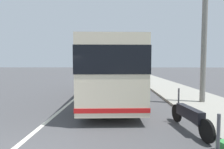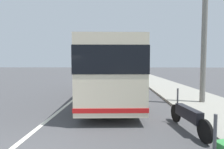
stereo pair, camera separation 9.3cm
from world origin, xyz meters
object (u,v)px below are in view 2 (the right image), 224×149
Objects in this scene: coach_bus at (110,69)px; car_far_distant at (116,72)px; utility_pole at (205,23)px; car_side_street at (97,70)px; car_oncoming at (118,70)px; motorcycle_nearest_curb at (188,116)px.

coach_bus is 21.80m from car_far_distant.
utility_pole is at bearing -169.26° from car_far_distant.
car_far_distant is 0.48× the size of utility_pole.
car_side_street is 9.11m from car_far_distant.
car_oncoming is (29.92, -0.51, -1.13)m from coach_bus.
coach_bus is 6.25m from motorcycle_nearest_curb.
motorcycle_nearest_curb is 5.76m from utility_pole.
motorcycle_nearest_curb is at bearing 149.25° from utility_pole.
car_far_distant reaches higher than car_oncoming.
car_far_distant is at bearing 27.29° from car_side_street.
car_far_distant is (-7.96, -4.42, 0.03)m from car_side_street.
car_side_street is at bearing 87.56° from car_oncoming.
coach_bus reaches higher than car_oncoming.
coach_bus reaches higher than car_side_street.
utility_pole reaches higher than coach_bus.
car_oncoming is 4.85m from car_side_street.
car_side_street is 1.03× the size of car_far_distant.
motorcycle_nearest_curb is at bearing -175.45° from car_far_distant.
motorcycle_nearest_curb is 0.28× the size of utility_pole.
car_side_street is at bearing 27.94° from car_far_distant.
car_far_distant is (-8.15, 0.42, 0.01)m from car_oncoming.
car_side_street is (29.74, 4.34, -1.15)m from coach_bus.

